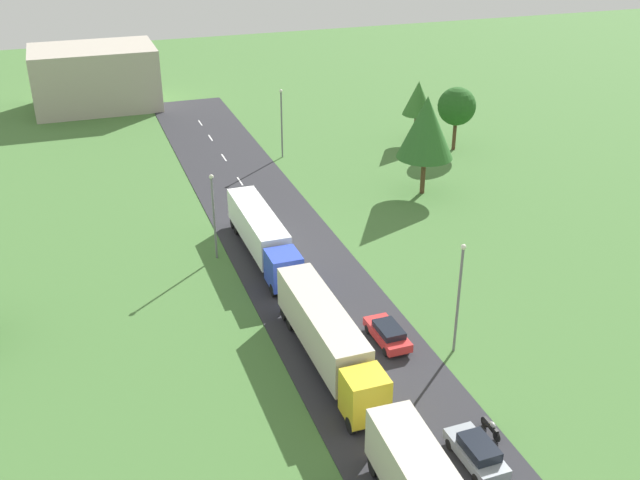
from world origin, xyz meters
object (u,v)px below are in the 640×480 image
(motorcycle_courier, at_px, (491,427))
(lamppost_second, at_px, (459,293))
(tree_oak, at_px, (457,106))
(tree_pine, at_px, (418,99))
(car_second, at_px, (477,452))
(lamppost_fourth, at_px, (282,120))
(distant_building, at_px, (95,77))
(tree_birch, at_px, (426,127))
(truck_third, at_px, (262,234))
(truck_second, at_px, (327,335))
(car_third, at_px, (388,333))
(lamppost_third, at_px, (214,212))

(motorcycle_courier, bearing_deg, lamppost_second, 75.74)
(tree_oak, bearing_deg, tree_pine, 123.68)
(car_second, bearing_deg, lamppost_fourth, 85.33)
(car_second, height_order, distant_building, distant_building)
(distant_building, bearing_deg, tree_oak, -40.24)
(car_second, distance_m, tree_birch, 39.14)
(truck_third, distance_m, car_second, 28.14)
(truck_second, distance_m, tree_oak, 45.36)
(truck_second, xyz_separation_m, truck_third, (0.06, 16.30, -0.13))
(tree_birch, bearing_deg, lamppost_fourth, 124.75)
(lamppost_second, bearing_deg, car_third, 149.27)
(lamppost_third, bearing_deg, truck_second, -77.88)
(lamppost_fourth, height_order, tree_pine, lamppost_fourth)
(car_second, xyz_separation_m, lamppost_third, (-8.24, 28.68, 3.38))
(lamppost_fourth, bearing_deg, truck_second, -102.46)
(truck_third, bearing_deg, truck_second, -90.20)
(truck_second, distance_m, lamppost_fourth, 40.32)
(tree_oak, bearing_deg, truck_third, -146.39)
(truck_third, xyz_separation_m, lamppost_second, (8.55, -17.76, 2.43))
(tree_birch, bearing_deg, motorcycle_courier, -110.17)
(tree_oak, relative_size, tree_pine, 1.01)
(truck_second, height_order, truck_third, truck_second)
(car_second, distance_m, lamppost_fourth, 51.05)
(lamppost_third, bearing_deg, lamppost_fourth, 60.70)
(tree_pine, bearing_deg, distant_building, 141.56)
(tree_oak, distance_m, distant_building, 49.92)
(motorcycle_courier, height_order, lamppost_second, lamppost_second)
(tree_pine, bearing_deg, tree_oak, -56.32)
(tree_birch, bearing_deg, tree_pine, 66.28)
(lamppost_fourth, bearing_deg, tree_birch, -55.25)
(truck_second, height_order, lamppost_fourth, lamppost_fourth)
(lamppost_third, distance_m, tree_oak, 36.85)
(lamppost_third, relative_size, tree_pine, 1.02)
(motorcycle_courier, xyz_separation_m, tree_oak, (21.94, 44.82, 4.64))
(car_second, relative_size, distant_building, 0.26)
(car_third, bearing_deg, tree_birch, 58.71)
(distant_building, bearing_deg, lamppost_fourth, -56.91)
(motorcycle_courier, relative_size, lamppost_third, 0.26)
(truck_second, bearing_deg, motorcycle_courier, -55.88)
(car_third, height_order, lamppost_fourth, lamppost_fourth)
(lamppost_fourth, relative_size, tree_oak, 1.06)
(car_third, bearing_deg, lamppost_second, -30.73)
(car_second, bearing_deg, tree_oak, 62.84)
(lamppost_third, xyz_separation_m, tree_pine, (29.34, 22.20, 1.03))
(lamppost_second, bearing_deg, distant_building, 104.83)
(tree_oak, bearing_deg, tree_birch, -131.17)
(tree_birch, bearing_deg, distant_building, 123.67)
(lamppost_fourth, xyz_separation_m, tree_pine, (16.95, 0.12, 0.84))
(truck_second, relative_size, lamppost_fourth, 1.83)
(truck_third, bearing_deg, lamppost_fourth, 69.43)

